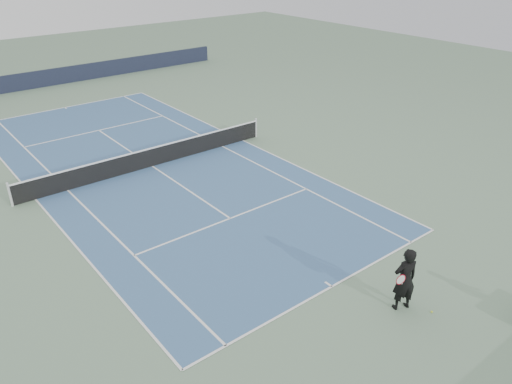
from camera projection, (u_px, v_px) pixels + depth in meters
ground at (152, 166)px, 24.03m from camera, size 80.00×80.00×0.00m
court_surface at (152, 166)px, 24.03m from camera, size 10.97×23.77×0.01m
tennis_net at (151, 157)px, 23.80m from camera, size 12.90×0.10×1.07m
windscreen_far at (34, 80)px, 36.21m from camera, size 30.00×0.25×1.20m
tennis_player at (405, 279)px, 14.43m from camera, size 0.93×0.79×2.06m
tennis_ball at (432, 312)px, 14.67m from camera, size 0.06×0.06×0.06m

